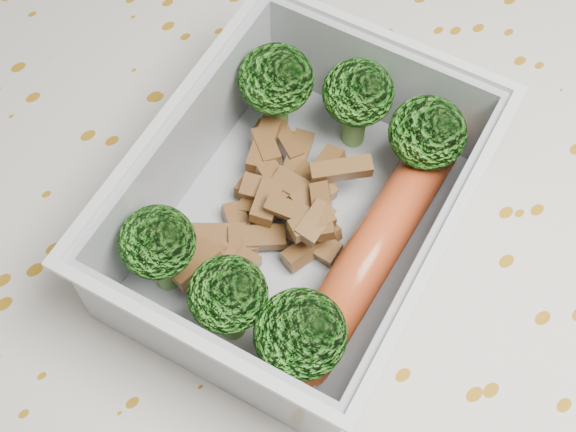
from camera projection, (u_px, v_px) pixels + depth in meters
dining_table at (296, 302)px, 0.52m from camera, size 1.40×0.90×0.75m
tablecloth at (296, 269)px, 0.47m from camera, size 1.46×0.96×0.19m
lunch_container at (299, 216)px, 0.42m from camera, size 0.24×0.22×0.07m
broccoli_florets at (299, 191)px, 0.40m from camera, size 0.18×0.16×0.06m
meat_pile at (269, 210)px, 0.43m from camera, size 0.12×0.10×0.03m
sausage at (376, 245)px, 0.41m from camera, size 0.16×0.08×0.03m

